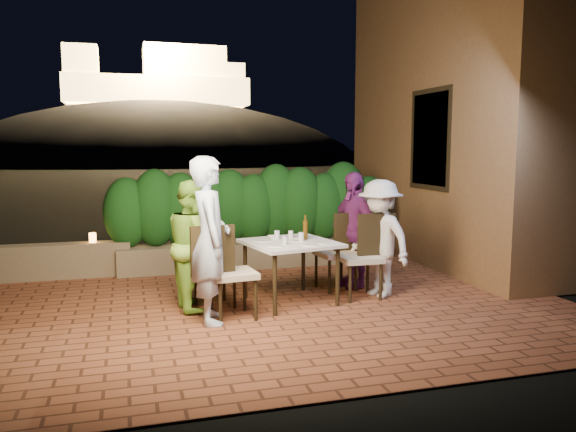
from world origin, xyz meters
name	(u,v)px	position (x,y,z in m)	size (l,w,h in m)	color
ground	(281,308)	(0.00, 0.00, -0.02)	(400.00, 400.00, 0.00)	black
terrace_floor	(271,302)	(0.00, 0.50, -0.07)	(7.00, 6.00, 0.15)	brown
building_wall	(459,109)	(3.60, 2.00, 2.50)	(1.60, 5.00, 5.00)	brown
window_pane	(432,139)	(2.82, 1.50, 2.00)	(0.08, 1.00, 1.40)	black
window_frame	(431,139)	(2.81, 1.50, 2.00)	(0.06, 1.15, 1.55)	black
planter	(255,254)	(0.20, 2.30, 0.20)	(4.20, 0.55, 0.40)	#736549
hedge	(254,207)	(0.20, 2.30, 0.95)	(4.00, 0.70, 1.10)	#124213
parapet	(51,261)	(-2.80, 2.30, 0.25)	(2.20, 0.30, 0.50)	#736549
hill	(161,197)	(2.00, 60.00, -4.00)	(52.00, 40.00, 22.00)	black
fortress	(157,69)	(2.00, 60.00, 10.50)	(26.00, 8.00, 8.00)	#FFCC7A
dining_table	(290,272)	(0.17, 0.17, 0.38)	(1.01, 1.01, 0.75)	white
plate_nw	(276,246)	(-0.08, -0.09, 0.76)	(0.19, 0.19, 0.01)	white
plate_sw	(263,240)	(-0.15, 0.31, 0.76)	(0.22, 0.22, 0.01)	white
plate_ne	(320,242)	(0.48, -0.01, 0.76)	(0.22, 0.22, 0.01)	white
plate_se	(300,237)	(0.36, 0.42, 0.76)	(0.24, 0.24, 0.01)	white
plate_centre	(292,241)	(0.19, 0.19, 0.76)	(0.22, 0.22, 0.01)	white
plate_front	(309,245)	(0.31, -0.12, 0.76)	(0.22, 0.22, 0.01)	white
glass_nw	(285,240)	(0.05, 0.00, 0.80)	(0.06, 0.06, 0.10)	silver
glass_sw	(277,235)	(0.05, 0.37, 0.81)	(0.07, 0.07, 0.11)	silver
glass_ne	(301,237)	(0.29, 0.14, 0.81)	(0.07, 0.07, 0.11)	silver
glass_se	(291,235)	(0.23, 0.36, 0.80)	(0.06, 0.06, 0.10)	silver
beer_bottle	(305,227)	(0.39, 0.28, 0.90)	(0.06, 0.06, 0.30)	#4B300C
bowl	(274,237)	(0.02, 0.43, 0.77)	(0.16, 0.16, 0.04)	white
chair_left_front	(233,272)	(-0.62, -0.26, 0.52)	(0.49, 0.49, 1.05)	black
chair_left_back	(215,267)	(-0.75, 0.24, 0.47)	(0.44, 0.44, 0.95)	black
chair_right_front	(360,256)	(1.05, 0.12, 0.53)	(0.49, 0.49, 1.06)	black
chair_right_back	(336,251)	(0.92, 0.60, 0.51)	(0.47, 0.47, 1.02)	black
diner_blue	(210,240)	(-0.88, -0.34, 0.90)	(0.65, 0.43, 1.80)	#C6E0FF
diner_green	(193,245)	(-0.99, 0.25, 0.76)	(0.74, 0.57, 1.51)	#9CE246
diner_white	(380,238)	(1.33, 0.14, 0.74)	(0.96, 0.55, 1.48)	silver
diner_purple	(353,230)	(1.20, 0.68, 0.78)	(0.91, 0.38, 1.56)	#742671
parapet_lamp	(93,238)	(-2.22, 2.30, 0.57)	(0.10, 0.10, 0.14)	orange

